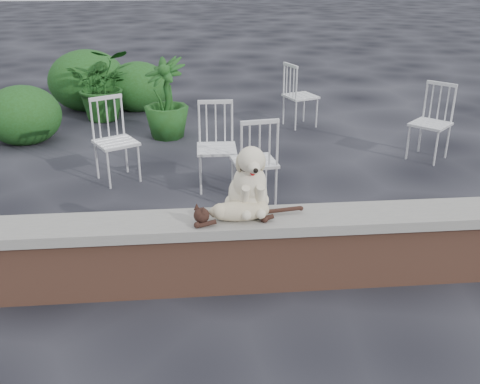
{
  "coord_description": "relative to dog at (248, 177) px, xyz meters",
  "views": [
    {
      "loc": [
        -0.52,
        -3.6,
        2.36
      ],
      "look_at": [
        -0.17,
        0.2,
        0.7
      ],
      "focal_mm": 40.66,
      "sensor_mm": 36.0,
      "label": 1
    }
  ],
  "objects": [
    {
      "name": "ground",
      "position": [
        0.12,
        -0.11,
        -0.86
      ],
      "size": [
        60.0,
        60.0,
        0.0
      ],
      "primitive_type": "plane",
      "color": "black",
      "rests_on": "ground"
    },
    {
      "name": "brick_wall",
      "position": [
        0.12,
        -0.11,
        -0.61
      ],
      "size": [
        6.0,
        0.3,
        0.5
      ],
      "primitive_type": "cube",
      "color": "brown",
      "rests_on": "ground"
    },
    {
      "name": "capstone",
      "position": [
        0.12,
        -0.11,
        -0.32
      ],
      "size": [
        6.2,
        0.4,
        0.08
      ],
      "primitive_type": "cube",
      "color": "slate",
      "rests_on": "brick_wall"
    },
    {
      "name": "dog",
      "position": [
        0.0,
        0.0,
        0.0
      ],
      "size": [
        0.41,
        0.52,
        0.56
      ],
      "primitive_type": null,
      "rotation": [
        0.0,
        0.0,
        0.1
      ],
      "color": "beige",
      "rests_on": "capstone"
    },
    {
      "name": "cat",
      "position": [
        -0.08,
        -0.15,
        -0.2
      ],
      "size": [
        1.01,
        0.33,
        0.17
      ],
      "primitive_type": null,
      "rotation": [
        0.0,
        0.0,
        0.1
      ],
      "color": "tan",
      "rests_on": "capstone"
    },
    {
      "name": "chair_e",
      "position": [
        1.22,
        4.12,
        -0.39
      ],
      "size": [
        0.72,
        0.72,
        0.94
      ],
      "primitive_type": null,
      "rotation": [
        0.0,
        0.0,
        1.92
      ],
      "color": "silver",
      "rests_on": "ground"
    },
    {
      "name": "chair_d",
      "position": [
        2.55,
        2.54,
        -0.39
      ],
      "size": [
        0.79,
        0.79,
        0.94
      ],
      "primitive_type": null,
      "rotation": [
        0.0,
        0.0,
        -0.8
      ],
      "color": "silver",
      "rests_on": "ground"
    },
    {
      "name": "chair_c",
      "position": [
        0.22,
        1.41,
        -0.39
      ],
      "size": [
        0.64,
        0.64,
        0.94
      ],
      "primitive_type": null,
      "rotation": [
        0.0,
        0.0,
        3.29
      ],
      "color": "silver",
      "rests_on": "ground"
    },
    {
      "name": "chair_a",
      "position": [
        -1.25,
        2.16,
        -0.39
      ],
      "size": [
        0.76,
        0.76,
        0.94
      ],
      "primitive_type": null,
      "rotation": [
        0.0,
        0.0,
        0.51
      ],
      "color": "silver",
      "rests_on": "ground"
    },
    {
      "name": "chair_b",
      "position": [
        -0.14,
        1.84,
        -0.39
      ],
      "size": [
        0.57,
        0.57,
        0.94
      ],
      "primitive_type": null,
      "rotation": [
        0.0,
        0.0,
        -0.02
      ],
      "color": "silver",
      "rests_on": "ground"
    },
    {
      "name": "potted_plant_a",
      "position": [
        -1.73,
        4.75,
        -0.31
      ],
      "size": [
        1.05,
        0.92,
        1.11
      ],
      "primitive_type": "imported",
      "rotation": [
        0.0,
        0.0,
        0.06
      ],
      "color": "#1B3F12",
      "rests_on": "ground"
    },
    {
      "name": "potted_plant_b",
      "position": [
        -0.75,
        3.74,
        -0.31
      ],
      "size": [
        0.88,
        0.88,
        1.11
      ],
      "primitive_type": "imported",
      "rotation": [
        0.0,
        0.0,
        -0.77
      ],
      "color": "#1B3F12",
      "rests_on": "ground"
    },
    {
      "name": "shrubbery",
      "position": [
        -2.03,
        5.01,
        -0.45
      ],
      "size": [
        2.46,
        2.83,
        1.02
      ],
      "color": "#1B3F12",
      "rests_on": "ground"
    }
  ]
}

